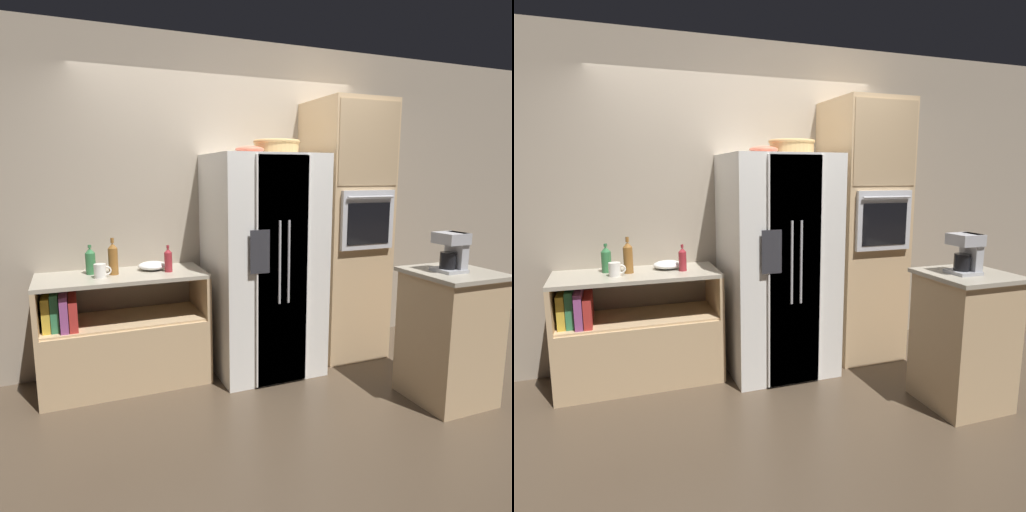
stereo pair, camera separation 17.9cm
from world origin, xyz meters
The scene contains 14 objects.
ground_plane centered at (0.00, 0.00, 0.00)m, with size 20.00×20.00×0.00m, color #4C3D2D.
wall_back centered at (0.00, 0.50, 1.40)m, with size 12.00×0.06×2.80m.
counter_left centered at (-0.97, 0.17, 0.33)m, with size 1.27×0.58×0.89m.
refrigerator centered at (0.19, 0.06, 0.91)m, with size 0.86×0.84×1.82m.
wall_oven centered at (1.03, 0.12, 1.15)m, with size 0.62×0.74×2.29m.
island_counter centered at (1.23, -1.00, 0.49)m, with size 0.58×0.59×0.98m.
wicker_basket centered at (0.33, 0.10, 1.89)m, with size 0.39×0.39×0.12m.
fruit_bowl centered at (0.05, -0.01, 1.85)m, with size 0.23×0.23×0.06m.
bottle_tall centered at (-1.17, 0.27, 1.00)m, with size 0.08×0.08×0.23m.
bottle_short centered at (-1.01, 0.19, 1.02)m, with size 0.07×0.07×0.29m.
bottle_wide centered at (-0.59, 0.13, 0.99)m, with size 0.06×0.06×0.21m.
mug centered at (-1.11, 0.11, 0.95)m, with size 0.13×0.09×0.11m.
mixing_bowl centered at (-0.70, 0.26, 0.93)m, with size 0.23×0.23×0.07m.
coffee_maker centered at (1.20, -1.00, 1.13)m, with size 0.19×0.19×0.28m.
Camera 2 is at (-1.12, -3.49, 1.66)m, focal length 32.00 mm.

